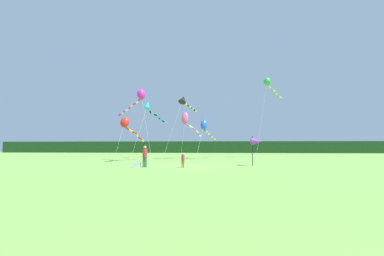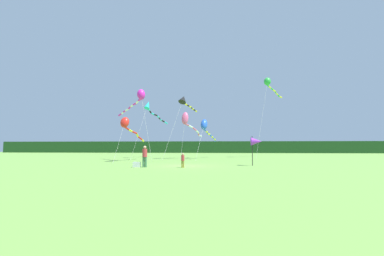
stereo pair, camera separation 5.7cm
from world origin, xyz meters
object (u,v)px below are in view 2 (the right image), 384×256
(kite_magenta, at_px, (139,97))
(kite_rainbow, at_px, (187,121))
(cooler_box, at_px, (137,165))
(kite_red, at_px, (127,125))
(banner_flag_pole, at_px, (256,142))
(person_adult, at_px, (145,155))
(kite_cyan, at_px, (151,109))
(person_child, at_px, (183,159))
(kite_black, at_px, (184,100))
(kite_blue, at_px, (205,127))
(kite_green, at_px, (269,83))

(kite_magenta, distance_m, kite_rainbow, 7.59)
(cooler_box, distance_m, kite_red, 8.90)
(banner_flag_pole, bearing_deg, person_adult, -165.08)
(kite_magenta, xyz_separation_m, kite_cyan, (-0.64, 7.99, -0.13))
(person_child, relative_size, kite_red, 0.13)
(kite_magenta, distance_m, kite_black, 7.08)
(kite_black, bearing_deg, cooler_box, -98.81)
(kite_blue, bearing_deg, kite_cyan, 163.91)
(kite_cyan, distance_m, kite_black, 5.71)
(kite_cyan, bearing_deg, kite_red, -92.40)
(kite_cyan, xyz_separation_m, kite_green, (17.02, 2.32, 3.86))
(kite_black, bearing_deg, kite_rainbow, -13.74)
(kite_green, distance_m, kite_rainbow, 13.85)
(banner_flag_pole, height_order, kite_black, kite_black)
(person_adult, distance_m, kite_rainbow, 14.24)
(kite_green, bearing_deg, kite_cyan, -172.23)
(kite_red, bearing_deg, kite_magenta, 36.38)
(person_adult, xyz_separation_m, person_child, (3.03, -0.12, -0.31))
(cooler_box, distance_m, kite_green, 25.50)
(banner_flag_pole, height_order, kite_green, kite_green)
(person_child, xyz_separation_m, kite_magenta, (-6.01, 8.29, 6.52))
(person_adult, xyz_separation_m, kite_rainbow, (1.89, 13.54, 3.99))
(kite_black, bearing_deg, kite_red, -131.20)
(banner_flag_pole, distance_m, kite_red, 14.06)
(kite_magenta, height_order, kite_rainbow, kite_magenta)
(kite_rainbow, bearing_deg, kite_magenta, -132.23)
(kite_cyan, distance_m, kite_red, 9.27)
(person_adult, bearing_deg, kite_black, 83.91)
(person_child, bearing_deg, person_adult, 177.65)
(person_child, relative_size, kite_black, 0.13)
(kite_red, bearing_deg, kite_cyan, 87.60)
(person_child, relative_size, kite_rainbow, 0.15)
(kite_cyan, distance_m, kite_green, 17.60)
(kite_green, bearing_deg, kite_black, -157.98)
(person_child, height_order, kite_cyan, kite_cyan)
(kite_blue, xyz_separation_m, kite_black, (-2.78, -0.23, 3.47))
(person_child, bearing_deg, kite_magenta, 125.97)
(kite_rainbow, bearing_deg, banner_flag_pole, -57.48)
(person_child, height_order, kite_red, kite_red)
(kite_blue, xyz_separation_m, kite_green, (9.15, 4.59, 6.65))
(cooler_box, height_order, kite_cyan, kite_cyan)
(kite_cyan, height_order, kite_red, kite_cyan)
(person_adult, height_order, kite_green, kite_green)
(banner_flag_pole, relative_size, kite_green, 0.21)
(person_child, xyz_separation_m, banner_flag_pole, (5.97, 2.52, 1.41))
(banner_flag_pole, height_order, kite_cyan, kite_cyan)
(kite_magenta, xyz_separation_m, kite_rainbow, (4.88, 5.38, -2.21))
(person_adult, height_order, cooler_box, person_adult)
(banner_flag_pole, xyz_separation_m, kite_cyan, (-12.63, 13.75, 4.98))
(kite_black, bearing_deg, kite_magenta, -129.01)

